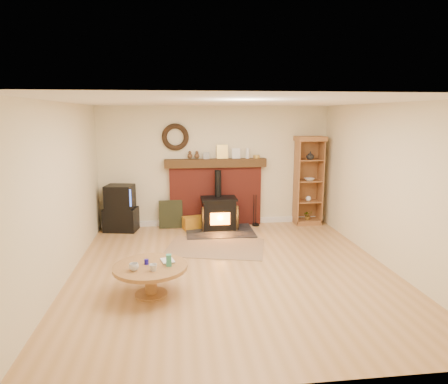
{
  "coord_description": "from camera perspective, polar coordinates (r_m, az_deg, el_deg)",
  "views": [
    {
      "loc": [
        -0.85,
        -5.89,
        2.42
      ],
      "look_at": [
        -0.02,
        1.0,
        1.07
      ],
      "focal_mm": 32.0,
      "sensor_mm": 36.0,
      "label": 1
    }
  ],
  "objects": [
    {
      "name": "curio_cabinet",
      "position": [
        9.04,
        11.92,
        1.61
      ],
      "size": [
        0.63,
        0.45,
        1.96
      ],
      "color": "brown",
      "rests_on": "ground"
    },
    {
      "name": "tv_unit",
      "position": [
        8.66,
        -14.57,
        -2.37
      ],
      "size": [
        0.74,
        0.58,
        0.98
      ],
      "color": "black",
      "rests_on": "ground"
    },
    {
      "name": "area_rug",
      "position": [
        7.44,
        -1.22,
        -7.91
      ],
      "size": [
        2.0,
        1.59,
        0.01
      ],
      "primitive_type": "cube",
      "rotation": [
        0.0,
        0.0,
        -0.24
      ],
      "color": "brown",
      "rests_on": "ground"
    },
    {
      "name": "leaning_painting",
      "position": [
        8.7,
        -7.61,
        -3.17
      ],
      "size": [
        0.51,
        0.14,
        0.6
      ],
      "primitive_type": "cube",
      "rotation": [
        -0.17,
        0.0,
        0.0
      ],
      "color": "black",
      "rests_on": "ground"
    },
    {
      "name": "ground",
      "position": [
        6.42,
        1.23,
        -11.14
      ],
      "size": [
        5.5,
        5.5,
        0.0
      ],
      "primitive_type": "plane",
      "color": "#B3834A",
      "rests_on": "ground"
    },
    {
      "name": "chimney_breast",
      "position": [
        8.75,
        -1.21,
        0.35
      ],
      "size": [
        2.2,
        0.22,
        1.78
      ],
      "color": "maroon",
      "rests_on": "ground"
    },
    {
      "name": "coffee_table",
      "position": [
        5.57,
        -10.47,
        -11.06
      ],
      "size": [
        1.0,
        1.0,
        0.59
      ],
      "color": "brown",
      "rests_on": "ground"
    },
    {
      "name": "wood_stove",
      "position": [
        8.46,
        -0.72,
        -3.24
      ],
      "size": [
        1.4,
        1.0,
        1.26
      ],
      "color": "black",
      "rests_on": "ground"
    },
    {
      "name": "firelog_box",
      "position": [
        8.6,
        -4.38,
        -4.42
      ],
      "size": [
        0.49,
        0.37,
        0.27
      ],
      "primitive_type": "cube",
      "rotation": [
        0.0,
        0.0,
        0.26
      ],
      "color": "gold",
      "rests_on": "ground"
    },
    {
      "name": "room_shell",
      "position": [
        6.08,
        1.0,
        4.36
      ],
      "size": [
        5.02,
        5.52,
        2.61
      ],
      "color": "beige",
      "rests_on": "ground"
    },
    {
      "name": "fire_tools",
      "position": [
        8.87,
        4.52,
        -4.15
      ],
      "size": [
        0.16,
        0.16,
        0.7
      ],
      "color": "black",
      "rests_on": "ground"
    }
  ]
}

